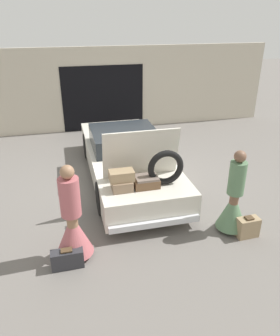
{
  "coord_description": "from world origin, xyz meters",
  "views": [
    {
      "loc": [
        -1.46,
        -7.27,
        3.78
      ],
      "look_at": [
        0.0,
        -1.35,
        0.88
      ],
      "focal_mm": 35.0,
      "sensor_mm": 36.0,
      "label": 1
    }
  ],
  "objects_px": {
    "car": "(127,158)",
    "person_right": "(233,203)",
    "suitcase_beside_left_person": "(67,259)",
    "person_left": "(73,226)",
    "suitcase_beside_right_person": "(248,227)"
  },
  "relations": [
    {
      "from": "suitcase_beside_left_person",
      "to": "person_left",
      "type": "bearing_deg",
      "value": 61.46
    },
    {
      "from": "person_left",
      "to": "suitcase_beside_left_person",
      "type": "bearing_deg",
      "value": -15.31
    },
    {
      "from": "car",
      "to": "suitcase_beside_left_person",
      "type": "height_order",
      "value": "car"
    },
    {
      "from": "car",
      "to": "person_left",
      "type": "relative_size",
      "value": 2.93
    },
    {
      "from": "suitcase_beside_left_person",
      "to": "suitcase_beside_right_person",
      "type": "height_order",
      "value": "suitcase_beside_right_person"
    },
    {
      "from": "suitcase_beside_left_person",
      "to": "person_right",
      "type": "bearing_deg",
      "value": 5.49
    },
    {
      "from": "suitcase_beside_right_person",
      "to": "suitcase_beside_left_person",
      "type": "bearing_deg",
      "value": -179.37
    },
    {
      "from": "car",
      "to": "person_right",
      "type": "distance_m",
      "value": 3.0
    },
    {
      "from": "person_right",
      "to": "suitcase_beside_right_person",
      "type": "bearing_deg",
      "value": -139.21
    },
    {
      "from": "car",
      "to": "suitcase_beside_left_person",
      "type": "bearing_deg",
      "value": -118.86
    },
    {
      "from": "person_right",
      "to": "suitcase_beside_right_person",
      "type": "relative_size",
      "value": 3.95
    },
    {
      "from": "person_right",
      "to": "suitcase_beside_left_person",
      "type": "distance_m",
      "value": 3.12
    },
    {
      "from": "car",
      "to": "person_right",
      "type": "height_order",
      "value": "car"
    },
    {
      "from": "person_left",
      "to": "person_right",
      "type": "distance_m",
      "value": 2.94
    },
    {
      "from": "suitcase_beside_right_person",
      "to": "car",
      "type": "bearing_deg",
      "value": 120.13
    }
  ]
}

